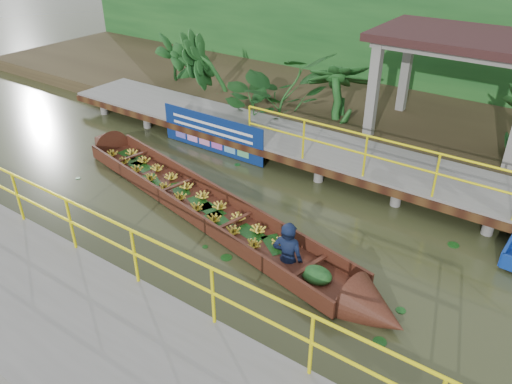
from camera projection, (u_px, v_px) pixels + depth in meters
The scene contains 9 objects.
ground at pixel (219, 216), 11.02m from camera, with size 80.00×80.00×0.00m, color #2E3319.
land_strip at pixel (364, 108), 16.21m from camera, with size 30.00×8.00×0.45m, color #302718.
far_dock at pixel (300, 144), 13.19m from camera, with size 16.00×2.06×1.66m.
near_dock at pixel (93, 345), 7.39m from camera, with size 18.00×2.40×1.73m.
pavilion at pixel (464, 49), 12.57m from camera, with size 4.40×3.00×3.00m.
foliage_backdrop at pixel (400, 38), 17.10m from camera, with size 30.00×0.80×4.00m, color #15441A.
vendor_boat at pixel (211, 207), 10.93m from camera, with size 10.30×3.12×2.13m.
blue_banner at pixel (212, 134), 13.60m from camera, with size 3.40×0.04×1.06m.
tropical_plants at pixel (326, 89), 14.20m from camera, with size 14.55×1.55×1.94m.
Camera 1 is at (6.01, -7.11, 5.97)m, focal length 35.00 mm.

